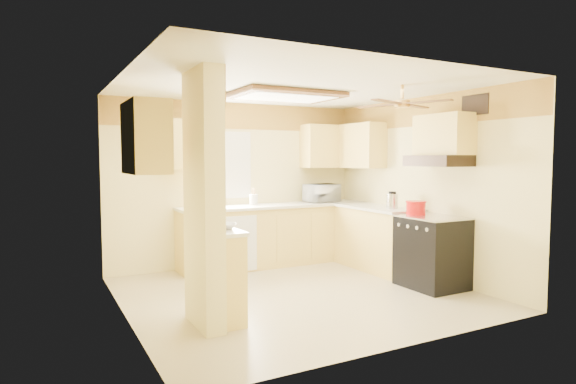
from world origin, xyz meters
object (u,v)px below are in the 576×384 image
stove (432,252)px  bowl (225,226)px  microwave (322,193)px  dutch_oven (416,208)px  kettle (392,201)px

stove → bowl: bearing=179.3°
microwave → dutch_oven: (0.28, -1.88, -0.08)m
stove → kettle: 0.99m
kettle → bowl: bearing=-164.9°
bowl → dutch_oven: bearing=4.7°
stove → kettle: bearing=89.8°
stove → bowl: size_ratio=3.95×
microwave → bowl: bearing=36.4°
stove → dutch_oven: (-0.05, 0.26, 0.55)m
stove → microwave: bearing=98.5°
bowl → dutch_oven: 2.75m
kettle → microwave: bearing=103.5°
microwave → kettle: microwave is taller
stove → kettle: size_ratio=3.74×
bowl → dutch_oven: dutch_oven is taller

